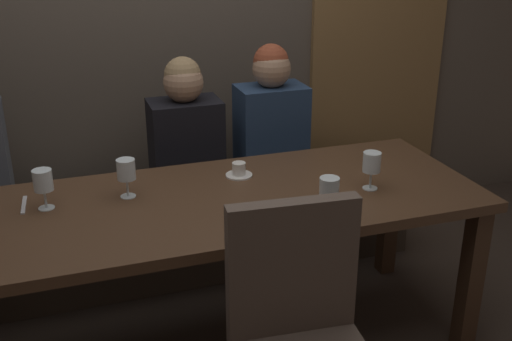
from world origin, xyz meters
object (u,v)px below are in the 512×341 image
Objects in this scene: diner_far_end at (271,120)px; wine_glass_center_front at (43,181)px; chair_near_side at (301,333)px; espresso_cup at (239,171)px; banquette_bench at (187,233)px; wine_glass_end_left at (126,171)px; wine_glass_near_left at (329,190)px; diner_bearded at (186,133)px; wine_glass_center_back at (372,163)px; fork_on_table at (24,205)px; dining_table at (220,217)px.

diner_far_end is 1.30m from wine_glass_center_front.
chair_near_side is 8.17× the size of espresso_cup.
banquette_bench is 2.55× the size of chair_near_side.
wine_glass_end_left is (-0.35, -0.57, 0.63)m from banquette_bench.
diner_far_end is 1.03m from wine_glass_near_left.
wine_glass_center_front is 1.11m from wine_glass_near_left.
banquette_bench is at bearing -163.24° from diner_bearded.
wine_glass_near_left is at bearing -22.81° from wine_glass_center_front.
chair_near_side reaches higher than wine_glass_end_left.
chair_near_side is at bearing -132.95° from wine_glass_center_back.
diner_far_end is 4.69× the size of wine_glass_near_left.
espresso_cup is (0.13, -0.51, -0.03)m from diner_bearded.
diner_bearded is at bearing 126.78° from wine_glass_center_back.
espresso_cup is at bearing 3.83° from fork_on_table.
diner_bearded is 0.95× the size of diner_far_end.
fork_on_table is (-0.76, -0.52, 0.51)m from banquette_bench.
diner_bearded is 0.91m from wine_glass_center_front.
fork_on_table is at bearing 156.28° from wine_glass_near_left.
wine_glass_center_front is (-0.68, 0.12, 0.20)m from dining_table.
chair_near_side is at bearing -44.60° from fork_on_table.
wine_glass_end_left is (-0.42, 0.85, 0.30)m from chair_near_side.
espresso_cup is at bearing -73.75° from banquette_bench.
banquette_bench is at bearing 92.79° from chair_near_side.
banquette_bench is at bearing 40.42° from wine_glass_center_front.
chair_near_side is 5.98× the size of wine_glass_near_left.
fork_on_table is (-1.25, -0.53, -0.07)m from diner_far_end.
diner_bearded is 1.03m from wine_glass_center_back.
chair_near_side is 1.33× the size of diner_bearded.
wine_glass_center_front is (-0.70, -0.58, 0.06)m from diner_bearded.
wine_glass_center_back is at bearing 34.02° from wine_glass_near_left.
wine_glass_near_left is (0.35, -1.01, 0.62)m from banquette_bench.
wine_glass_center_back is at bearing -10.31° from dining_table.
espresso_cup is at bearing 5.24° from wine_glass_center_front.
chair_near_side reaches higher than banquette_bench.
chair_near_side reaches higher than dining_table.
diner_far_end is at bearing 26.87° from wine_glass_center_front.
wine_glass_end_left is (-0.84, -0.58, 0.04)m from diner_far_end.
wine_glass_center_front reaches higher than banquette_bench.
wine_glass_end_left is at bearing -122.00° from banquette_bench.
chair_near_side is 0.95m from espresso_cup.
dining_table is 2.99× the size of diner_bearded.
diner_bearded is at bearing 107.91° from wine_glass_near_left.
espresso_cup is at bearing -123.44° from diner_far_end.
wine_glass_center_back is at bearing -79.88° from diner_far_end.
espresso_cup is at bearing 53.62° from dining_table.
wine_glass_center_back is 1.37× the size of espresso_cup.
banquette_bench is at bearing 127.84° from wine_glass_center_back.
diner_far_end is at bearing 34.60° from wine_glass_end_left.
fork_on_table is at bearing -146.09° from diner_bearded.
dining_table is 12.94× the size of fork_on_table.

